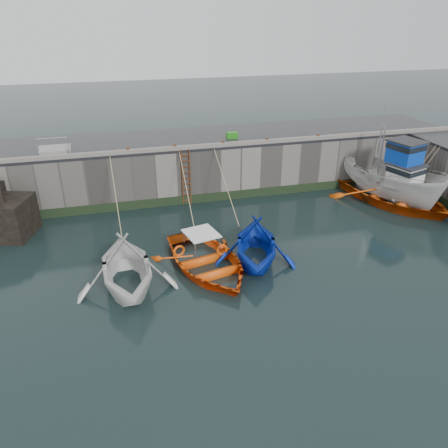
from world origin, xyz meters
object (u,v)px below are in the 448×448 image
object	(u,v)px
boat_near_blue	(207,268)
boat_far_orange	(393,194)
boat_far_white	(391,181)
bollard_e	(318,137)
boat_near_white	(128,287)
fish_crate	(232,135)
bollard_d	(267,140)
boat_near_blacktrim	(255,261)
bollard_a	(128,150)
bollard_c	(223,143)
ladder	(186,178)
bollard_b	(175,147)

from	to	relation	value
boat_near_blue	boat_far_orange	size ratio (longest dim) A/B	0.65
boat_near_blue	boat_far_white	xyz separation A→B (m)	(11.94, 4.63, 1.14)
boat_far_orange	bollard_e	bearing A→B (deg)	121.26
boat_far_white	bollard_e	bearing A→B (deg)	126.34
boat_near_white	boat_far_white	bearing A→B (deg)	16.18
fish_crate	bollard_d	xyz separation A→B (m)	(1.64, -1.49, -0.03)
boat_near_white	boat_near_blue	xyz separation A→B (m)	(3.39, 0.63, 0.00)
boat_far_white	bollard_d	size ratio (longest dim) A/B	26.89
bollard_d	boat_far_white	bearing A→B (deg)	-21.76
boat_near_blacktrim	fish_crate	world-z (taller)	fish_crate
boat_near_white	bollard_a	xyz separation A→B (m)	(0.82, 7.94, 3.30)
bollard_a	bollard_c	bearing A→B (deg)	0.00
boat_far_white	bollard_c	xyz separation A→B (m)	(-9.31, 2.68, 2.16)
boat_near_blue	bollard_a	world-z (taller)	bollard_a
ladder	fish_crate	world-z (taller)	fish_crate
boat_far_orange	bollard_b	bearing A→B (deg)	147.85
boat_far_orange	bollard_e	world-z (taller)	boat_far_orange
boat_near_white	bollard_e	distance (m)	14.62
boat_near_white	bollard_c	world-z (taller)	bollard_c
ladder	bollard_c	world-z (taller)	bollard_c
boat_far_orange	boat_near_blue	bearing A→B (deg)	-178.27
boat_far_white	bollard_d	bearing A→B (deg)	141.93
boat_far_orange	boat_near_white	bearing A→B (deg)	179.77
boat_near_white	boat_near_blacktrim	xyz separation A→B (m)	(5.59, 0.65, 0.00)
boat_far_white	bollard_a	xyz separation A→B (m)	(-14.51, 2.68, 2.16)
ladder	boat_far_white	xyz separation A→B (m)	(11.51, -2.34, -0.45)
boat_near_blue	boat_near_blacktrim	world-z (taller)	boat_near_blacktrim
bollard_d	ladder	bearing A→B (deg)	-176.00
bollard_c	bollard_e	xyz separation A→B (m)	(5.80, 0.00, 0.00)
fish_crate	bollard_e	xyz separation A→B (m)	(4.84, -1.49, -0.03)
boat_far_white	bollard_c	bearing A→B (deg)	147.63
bollard_c	bollard_d	xyz separation A→B (m)	(2.60, 0.00, 0.00)
boat_near_white	bollard_a	size ratio (longest dim) A/B	17.54
boat_near_blue	bollard_e	distance (m)	11.63
boat_far_white	bollard_c	size ratio (longest dim) A/B	26.89
fish_crate	bollard_d	world-z (taller)	fish_crate
boat_near_blue	bollard_d	xyz separation A→B (m)	(5.23, 7.31, 3.30)
bollard_a	bollard_c	size ratio (longest dim) A/B	1.00
boat_near_white	bollard_d	xyz separation A→B (m)	(8.62, 7.94, 3.30)
boat_near_blue	bollard_a	distance (m)	8.42
bollard_a	ladder	bearing A→B (deg)	-6.38
boat_far_white	bollard_c	world-z (taller)	boat_far_white
boat_far_orange	bollard_a	size ratio (longest dim) A/B	30.41
boat_near_white	boat_far_white	size ratio (longest dim) A/B	0.65
boat_near_blue	bollard_b	size ratio (longest dim) A/B	19.84
bollard_a	boat_near_blacktrim	bearing A→B (deg)	-56.82
boat_far_white	bollard_e	world-z (taller)	boat_far_white
bollard_a	boat_near_white	bearing A→B (deg)	-95.87
ladder	boat_near_blacktrim	distance (m)	7.36
bollard_b	ladder	bearing A→B (deg)	-33.86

